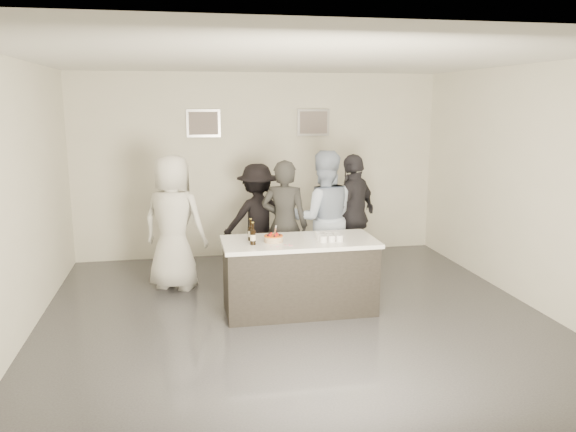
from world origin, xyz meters
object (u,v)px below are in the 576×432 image
Objects in this scene: bar_counter at (299,275)px; cake at (274,239)px; person_main_black at (284,225)px; beer_bottle_b at (253,234)px; person_guest_right at (354,216)px; beer_bottle_a at (251,230)px; person_guest_left at (174,222)px; person_guest_back at (257,219)px; person_main_blue at (323,218)px.

cake is (-0.32, -0.04, 0.49)m from bar_counter.
person_main_black is at bearing 72.08° from cake.
person_guest_right reaches higher than beer_bottle_b.
beer_bottle_b is at bearing -168.13° from bar_counter.
person_guest_left reaches higher than beer_bottle_a.
person_main_black is 1.15m from person_guest_right.
person_guest_left is at bearing 11.89° from person_guest_back.
beer_bottle_a is 1.00× the size of beer_bottle_b.
person_main_blue is (1.12, 0.88, -0.08)m from beer_bottle_a.
person_guest_right reaches higher than cake.
beer_bottle_b is 1.56m from person_main_blue.
person_guest_right is at bearing 49.69° from bar_counter.
person_main_blue is 1.02× the size of person_guest_left.
person_guest_left is (-1.18, 1.22, -0.01)m from cake.
person_guest_left reaches higher than bar_counter.
person_main_blue reaches higher than person_main_black.
beer_bottle_a is (-0.58, 0.08, 0.58)m from bar_counter.
beer_bottle_b reaches higher than cake.
bar_counter is at bearing 115.12° from person_main_black.
person_guest_right reaches higher than bar_counter.
person_guest_left is (-2.04, 0.22, -0.02)m from person_main_blue.
person_main_blue reaches higher than beer_bottle_a.
person_main_black is at bearing -24.99° from person_guest_right.
person_guest_left is at bearing 134.02° from cake.
person_main_blue is at bearing 37.91° from beer_bottle_a.
person_guest_right is at bearing -137.64° from person_main_black.
person_guest_left is at bearing -40.76° from person_guest_right.
person_guest_back is (-0.83, 0.73, -0.12)m from person_main_blue.
person_guest_right is at bearing 152.30° from person_guest_back.
person_guest_right is 1.10× the size of person_guest_back.
person_guest_left is at bearing 14.63° from person_main_black.
beer_bottle_a reaches higher than bar_counter.
person_guest_right reaches higher than person_main_black.
beer_bottle_a is 0.16× the size of person_guest_back.
beer_bottle_a is at bearing 171.92° from bar_counter.
person_guest_left is (-1.50, 1.18, 0.48)m from bar_counter.
bar_counter is 1.21m from person_main_blue.
person_main_blue is at bearing 49.06° from cake.
person_main_blue reaches higher than person_guest_left.
bar_counter is 7.15× the size of beer_bottle_b.
person_guest_back is (-1.36, 0.41, -0.08)m from person_guest_right.
person_guest_back reaches higher than beer_bottle_a.
person_main_blue reaches higher than bar_counter.
person_guest_right reaches higher than person_guest_back.
person_main_black reaches higher than beer_bottle_b.
bar_counter is 0.59m from cake.
beer_bottle_a reaches higher than cake.
beer_bottle_a is at bearing 154.25° from cake.
bar_counter is at bearing 11.87° from beer_bottle_b.
beer_bottle_a is (-0.26, 0.12, 0.09)m from cake.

